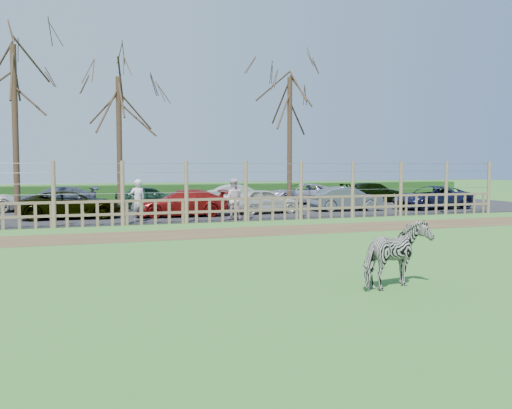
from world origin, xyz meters
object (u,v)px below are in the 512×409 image
object	(u,v)px
tree_left	(14,89)
car_12	(301,194)
car_6	(432,197)
tree_mid	(119,112)
tree_right	(290,111)
car_3	(182,203)
car_4	(263,201)
car_10	(149,197)
car_11	(240,195)
car_5	(347,199)
car_2	(72,205)
car_13	(374,192)
zebra	(397,255)
visitor_b	(233,199)
visitor_a	(137,201)
crow	(409,227)
car_9	(55,198)

from	to	relation	value
tree_left	car_12	size ratio (longest dim) A/B	1.82
tree_left	car_6	bearing A→B (deg)	-5.37
tree_mid	tree_right	xyz separation A→B (m)	(9.00, 0.50, 0.37)
car_3	car_6	size ratio (longest dim) A/B	0.96
tree_mid	car_4	xyz separation A→B (m)	(6.35, -2.53, -4.23)
car_10	car_11	xyz separation A→B (m)	(5.08, -0.11, 0.00)
tree_left	car_3	world-z (taller)	tree_left
car_3	car_5	distance (m)	8.50
car_10	car_3	bearing A→B (deg)	-175.39
car_2	car_13	xyz separation A→B (m)	(17.93, 5.05, 0.00)
tree_mid	car_12	xyz separation A→B (m)	(10.77, 2.88, -4.23)
car_5	car_13	bearing A→B (deg)	-37.65
car_5	car_12	xyz separation A→B (m)	(-0.11, 5.31, 0.00)
car_6	zebra	bearing A→B (deg)	-43.12
tree_right	visitor_b	distance (m)	8.43
visitor_b	car_6	distance (m)	11.66
car_6	visitor_b	bearing A→B (deg)	-84.90
car_11	zebra	bearing A→B (deg)	176.09
zebra	car_11	size ratio (longest dim) A/B	0.42
visitor_b	car_12	distance (m)	10.19
visitor_a	car_13	xyz separation A→B (m)	(15.47, 7.46, -0.26)
crow	car_9	world-z (taller)	car_9
zebra	car_9	distance (m)	22.37
tree_mid	visitor_a	bearing A→B (deg)	-87.69
car_13	car_12	bearing A→B (deg)	83.53
tree_left	car_6	world-z (taller)	tree_left
car_11	car_12	world-z (taller)	same
car_3	car_12	size ratio (longest dim) A/B	0.96
car_4	car_9	bearing A→B (deg)	51.95
car_3	car_11	world-z (taller)	same
visitor_b	car_6	xyz separation A→B (m)	(11.49, 1.97, -0.26)
car_2	car_9	bearing A→B (deg)	8.95
tree_mid	car_12	bearing A→B (deg)	14.95
tree_right	car_3	distance (m)	8.71
car_10	car_13	xyz separation A→B (m)	(13.90, 0.27, 0.00)
car_5	tree_left	bearing A→B (deg)	89.12
tree_right	car_9	xyz separation A→B (m)	(-11.93, 2.39, -4.60)
car_2	car_4	world-z (taller)	same
car_9	car_10	xyz separation A→B (m)	(4.69, -0.30, 0.00)
car_10	car_13	world-z (taller)	same
car_5	zebra	bearing A→B (deg)	158.85
visitor_a	car_10	distance (m)	7.37
tree_left	zebra	distance (m)	19.85
tree_right	car_6	xyz separation A→B (m)	(6.64, -3.39, -4.60)
car_9	car_10	size ratio (longest dim) A/B	1.17
car_2	car_13	world-z (taller)	same
car_9	car_4	bearing A→B (deg)	54.60
tree_right	car_13	bearing A→B (deg)	19.50
car_4	car_13	world-z (taller)	same
tree_mid	car_13	xyz separation A→B (m)	(15.66, 2.86, -4.23)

